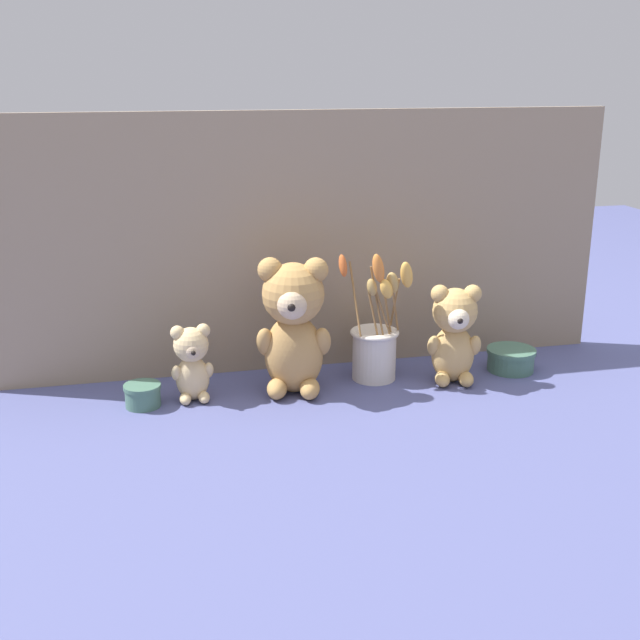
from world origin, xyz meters
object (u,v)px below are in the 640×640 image
decorative_tin_tall (143,395)px  decorative_tin_short (511,359)px  teddy_bear_medium (455,332)px  flower_vase (376,342)px  teddy_bear_small (192,361)px  teddy_bear_large (293,324)px

decorative_tin_tall → decorative_tin_short: bearing=1.5°
decorative_tin_tall → teddy_bear_medium: bearing=-1.3°
flower_vase → decorative_tin_short: size_ratio=2.67×
flower_vase → decorative_tin_tall: bearing=-175.7°
teddy_bear_small → decorative_tin_short: bearing=0.9°
flower_vase → teddy_bear_large: bearing=-170.3°
flower_vase → teddy_bear_small: bearing=-176.1°
teddy_bear_large → decorative_tin_short: bearing=1.9°
teddy_bear_medium → flower_vase: bearing=161.6°
teddy_bear_large → teddy_bear_small: 0.22m
decorative_tin_tall → decorative_tin_short: size_ratio=0.68×
flower_vase → decorative_tin_tall: 0.50m
decorative_tin_short → teddy_bear_large: bearing=-178.1°
teddy_bear_small → decorative_tin_tall: teddy_bear_small is taller
teddy_bear_large → decorative_tin_tall: bearing=-179.0°
teddy_bear_large → decorative_tin_tall: teddy_bear_large is taller
teddy_bear_medium → decorative_tin_tall: bearing=178.7°
teddy_bear_small → flower_vase: bearing=3.9°
decorative_tin_short → decorative_tin_tall: bearing=-178.5°
decorative_tin_tall → flower_vase: bearing=4.3°
decorative_tin_tall → decorative_tin_short: (0.81, 0.02, 0.00)m
flower_vase → teddy_bear_medium: bearing=-18.4°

